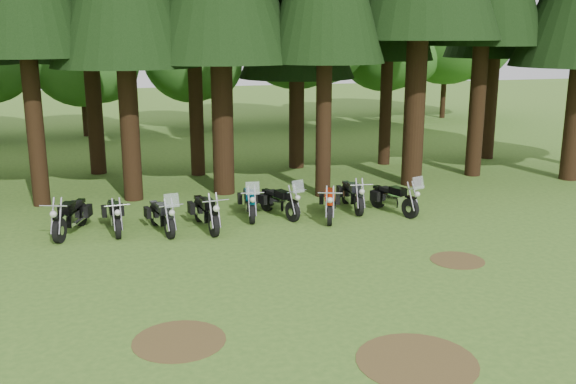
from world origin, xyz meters
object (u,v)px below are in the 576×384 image
object	(u,v)px
motorcycle_6	(330,204)
motorcycle_8	(394,199)
motorcycle_1	(115,216)
motorcycle_2	(162,217)
motorcycle_3	(206,213)
motorcycle_5	(279,202)
motorcycle_0	(70,217)
motorcycle_4	(249,203)
motorcycle_7	(352,196)

from	to	relation	value
motorcycle_6	motorcycle_8	world-z (taller)	motorcycle_8
motorcycle_8	motorcycle_6	bearing A→B (deg)	162.03
motorcycle_1	motorcycle_8	world-z (taller)	motorcycle_8
motorcycle_1	motorcycle_8	size ratio (longest dim) A/B	0.99
motorcycle_2	motorcycle_1	bearing A→B (deg)	149.31
motorcycle_3	motorcycle_5	bearing A→B (deg)	9.28
motorcycle_0	motorcycle_3	world-z (taller)	motorcycle_0
motorcycle_0	motorcycle_2	bearing A→B (deg)	6.95
motorcycle_0	motorcycle_8	distance (m)	10.12
motorcycle_3	motorcycle_8	distance (m)	6.20
motorcycle_0	motorcycle_8	bearing A→B (deg)	15.85
motorcycle_4	motorcycle_5	world-z (taller)	motorcycle_4
motorcycle_1	motorcycle_8	xyz separation A→B (m)	(8.84, -0.51, 0.02)
motorcycle_1	motorcycle_0	bearing A→B (deg)	171.80
motorcycle_3	motorcycle_4	bearing A→B (deg)	23.13
motorcycle_6	motorcycle_1	bearing A→B (deg)	-164.36
motorcycle_0	motorcycle_4	bearing A→B (deg)	21.94
motorcycle_6	motorcycle_8	size ratio (longest dim) A/B	0.98
motorcycle_0	motorcycle_4	world-z (taller)	motorcycle_4
motorcycle_4	motorcycle_7	bearing A→B (deg)	6.42
motorcycle_2	motorcycle_3	size ratio (longest dim) A/B	0.93
motorcycle_0	motorcycle_3	bearing A→B (deg)	10.22
motorcycle_1	motorcycle_5	world-z (taller)	motorcycle_5
motorcycle_3	motorcycle_4	size ratio (longest dim) A/B	1.07
motorcycle_6	motorcycle_7	distance (m)	1.34
motorcycle_1	motorcycle_2	distance (m)	1.42
motorcycle_0	motorcycle_1	size ratio (longest dim) A/B	1.05
motorcycle_6	motorcycle_7	size ratio (longest dim) A/B	0.96
motorcycle_3	motorcycle_6	world-z (taller)	motorcycle_3
motorcycle_3	motorcycle_2	bearing A→B (deg)	171.23
motorcycle_8	motorcycle_5	bearing A→B (deg)	152.15
motorcycle_4	motorcycle_7	size ratio (longest dim) A/B	0.98
motorcycle_3	motorcycle_6	distance (m)	3.97
motorcycle_3	motorcycle_0	bearing A→B (deg)	164.58
motorcycle_2	motorcycle_6	distance (m)	5.28
motorcycle_4	motorcycle_5	size ratio (longest dim) A/B	1.03
motorcycle_0	motorcycle_3	size ratio (longest dim) A/B	0.97
motorcycle_0	motorcycle_7	size ratio (longest dim) A/B	1.02
motorcycle_4	motorcycle_8	xyz separation A→B (m)	(4.66, -0.86, 0.01)
motorcycle_1	motorcycle_4	world-z (taller)	motorcycle_4
motorcycle_3	motorcycle_6	size ratio (longest dim) A/B	1.09
motorcycle_1	motorcycle_2	size ratio (longest dim) A/B	0.99
motorcycle_1	motorcycle_7	bearing A→B (deg)	-1.66
motorcycle_0	motorcycle_2	world-z (taller)	motorcycle_2
motorcycle_2	motorcycle_8	distance (m)	7.51
motorcycle_1	motorcycle_3	xyz separation A→B (m)	(2.64, -0.53, 0.04)
motorcycle_1	motorcycle_6	world-z (taller)	motorcycle_6
motorcycle_5	motorcycle_8	distance (m)	3.77
motorcycle_1	motorcycle_4	distance (m)	4.20
motorcycle_5	motorcycle_6	bearing A→B (deg)	-42.16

